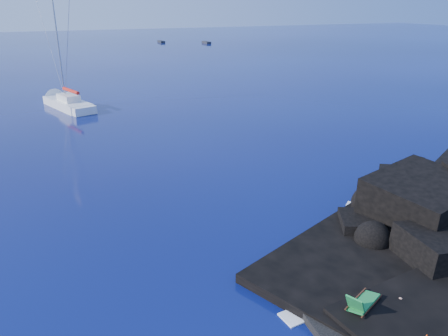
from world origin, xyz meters
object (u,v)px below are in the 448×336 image
at_px(deck_chair, 364,297).
at_px(distant_boat_b, 206,43).
at_px(sunbather, 391,304).
at_px(sailboat, 68,108).
at_px(distant_boat_a, 161,43).

relative_size(deck_chair, distant_boat_b, 0.41).
xyz_separation_m(deck_chair, sunbather, (1.10, -0.30, -0.43)).
bearing_deg(sailboat, sunbather, -96.62).
bearing_deg(distant_boat_a, sunbather, -102.24).
distance_m(distant_boat_a, distant_boat_b, 14.21).
bearing_deg(sunbather, deck_chair, 164.51).
xyz_separation_m(sailboat, deck_chair, (6.79, -42.44, 0.97)).
height_order(sailboat, distant_boat_b, sailboat).
xyz_separation_m(sailboat, sunbather, (7.90, -42.74, 0.53)).
height_order(deck_chair, distant_boat_a, deck_chair).
bearing_deg(deck_chair, distant_boat_b, 46.74).
bearing_deg(deck_chair, distant_boat_a, 52.91).
xyz_separation_m(sailboat, distant_boat_b, (46.33, 72.60, 0.00)).
bearing_deg(sunbather, sailboat, 100.23).
bearing_deg(sunbather, distant_boat_b, 71.33).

